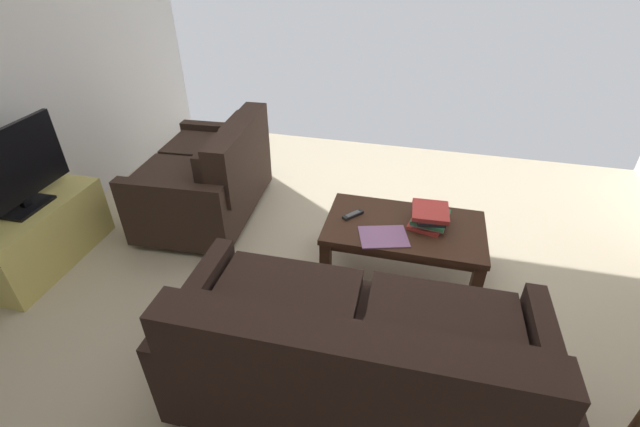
{
  "coord_description": "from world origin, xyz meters",
  "views": [
    {
      "loc": [
        -0.31,
        2.16,
        2.06
      ],
      "look_at": [
        0.21,
        0.06,
        0.63
      ],
      "focal_mm": 24.24,
      "sensor_mm": 36.0,
      "label": 1
    }
  ],
  "objects_px": {
    "loveseat_near": "(210,177)",
    "flat_tv": "(11,171)",
    "tv_stand": "(40,236)",
    "loose_magazine": "(383,237)",
    "book_stack": "(430,217)",
    "tv_remote": "(353,215)",
    "coffee_table": "(404,233)",
    "sofa_main": "(354,358)"
  },
  "relations": [
    {
      "from": "loveseat_near",
      "to": "tv_remote",
      "type": "height_order",
      "value": "loveseat_near"
    },
    {
      "from": "tv_remote",
      "to": "book_stack",
      "type": "bearing_deg",
      "value": -177.35
    },
    {
      "from": "coffee_table",
      "to": "loose_magazine",
      "type": "bearing_deg",
      "value": 53.95
    },
    {
      "from": "sofa_main",
      "to": "loveseat_near",
      "type": "bearing_deg",
      "value": -45.22
    },
    {
      "from": "coffee_table",
      "to": "sofa_main",
      "type": "bearing_deg",
      "value": 82.57
    },
    {
      "from": "book_stack",
      "to": "loose_magazine",
      "type": "bearing_deg",
      "value": 38.29
    },
    {
      "from": "tv_stand",
      "to": "coffee_table",
      "type": "bearing_deg",
      "value": -168.46
    },
    {
      "from": "coffee_table",
      "to": "loose_magazine",
      "type": "xyz_separation_m",
      "value": [
        0.12,
        0.17,
        0.07
      ]
    },
    {
      "from": "loveseat_near",
      "to": "flat_tv",
      "type": "height_order",
      "value": "flat_tv"
    },
    {
      "from": "tv_remote",
      "to": "coffee_table",
      "type": "bearing_deg",
      "value": 175.97
    },
    {
      "from": "flat_tv",
      "to": "loose_magazine",
      "type": "bearing_deg",
      "value": -171.83
    },
    {
      "from": "flat_tv",
      "to": "loose_magazine",
      "type": "relative_size",
      "value": 2.77
    },
    {
      "from": "flat_tv",
      "to": "book_stack",
      "type": "xyz_separation_m",
      "value": [
        -2.67,
        -0.56,
        -0.29
      ]
    },
    {
      "from": "coffee_table",
      "to": "loose_magazine",
      "type": "distance_m",
      "value": 0.22
    },
    {
      "from": "loveseat_near",
      "to": "loose_magazine",
      "type": "distance_m",
      "value": 1.58
    },
    {
      "from": "loveseat_near",
      "to": "tv_stand",
      "type": "bearing_deg",
      "value": 44.35
    },
    {
      "from": "sofa_main",
      "to": "tv_remote",
      "type": "bearing_deg",
      "value": -79.3
    },
    {
      "from": "tv_remote",
      "to": "loose_magazine",
      "type": "distance_m",
      "value": 0.3
    },
    {
      "from": "loose_magazine",
      "to": "loveseat_near",
      "type": "bearing_deg",
      "value": 53.59
    },
    {
      "from": "loveseat_near",
      "to": "coffee_table",
      "type": "relative_size",
      "value": 1.18
    },
    {
      "from": "sofa_main",
      "to": "coffee_table",
      "type": "relative_size",
      "value": 1.68
    },
    {
      "from": "tv_stand",
      "to": "tv_remote",
      "type": "height_order",
      "value": "tv_stand"
    },
    {
      "from": "sofa_main",
      "to": "loose_magazine",
      "type": "height_order",
      "value": "sofa_main"
    },
    {
      "from": "book_stack",
      "to": "loveseat_near",
      "type": "bearing_deg",
      "value": -10.39
    },
    {
      "from": "loose_magazine",
      "to": "sofa_main",
      "type": "bearing_deg",
      "value": 162.25
    },
    {
      "from": "tv_stand",
      "to": "book_stack",
      "type": "distance_m",
      "value": 2.73
    },
    {
      "from": "loose_magazine",
      "to": "flat_tv",
      "type": "bearing_deg",
      "value": 81.74
    },
    {
      "from": "loveseat_near",
      "to": "loose_magazine",
      "type": "relative_size",
      "value": 4.1
    },
    {
      "from": "book_stack",
      "to": "sofa_main",
      "type": "bearing_deg",
      "value": 75.58
    },
    {
      "from": "loveseat_near",
      "to": "flat_tv",
      "type": "distance_m",
      "value": 1.32
    },
    {
      "from": "tv_stand",
      "to": "tv_remote",
      "type": "distance_m",
      "value": 2.23
    },
    {
      "from": "tv_remote",
      "to": "loveseat_near",
      "type": "bearing_deg",
      "value": -15.47
    },
    {
      "from": "loveseat_near",
      "to": "flat_tv",
      "type": "xyz_separation_m",
      "value": [
        0.9,
        0.88,
        0.39
      ]
    },
    {
      "from": "tv_stand",
      "to": "loose_magazine",
      "type": "height_order",
      "value": "tv_stand"
    },
    {
      "from": "coffee_table",
      "to": "tv_remote",
      "type": "height_order",
      "value": "tv_remote"
    },
    {
      "from": "flat_tv",
      "to": "loose_magazine",
      "type": "xyz_separation_m",
      "value": [
        -2.39,
        -0.34,
        -0.35
      ]
    },
    {
      "from": "loveseat_near",
      "to": "flat_tv",
      "type": "relative_size",
      "value": 1.48
    },
    {
      "from": "coffee_table",
      "to": "flat_tv",
      "type": "bearing_deg",
      "value": 11.51
    },
    {
      "from": "flat_tv",
      "to": "tv_remote",
      "type": "bearing_deg",
      "value": -166.01
    },
    {
      "from": "tv_stand",
      "to": "loose_magazine",
      "type": "xyz_separation_m",
      "value": [
        -2.39,
        -0.34,
        0.17
      ]
    },
    {
      "from": "sofa_main",
      "to": "flat_tv",
      "type": "bearing_deg",
      "value": -14.04
    },
    {
      "from": "flat_tv",
      "to": "tv_remote",
      "type": "relative_size",
      "value": 5.56
    }
  ]
}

